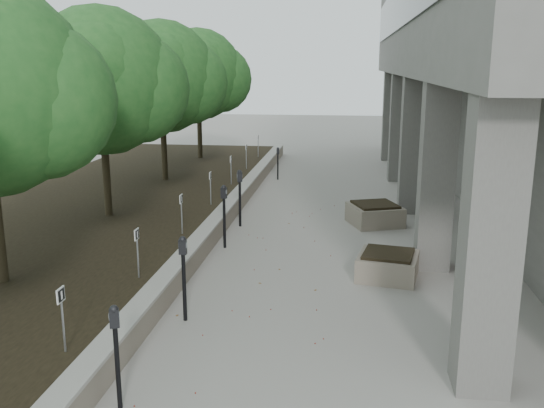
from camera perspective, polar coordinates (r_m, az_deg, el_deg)
The scene contains 20 objects.
retaining_wall at distance 16.57m, azimuth -4.51°, elevation -1.02°, with size 0.39×26.00×0.50m, color gray, non-canonical shape.
planting_bed at distance 17.70m, azimuth -16.23°, elevation -0.75°, with size 7.00×26.00×0.40m, color black.
crabapple_tree_3 at distance 16.05m, azimuth -16.02°, elevation 8.44°, with size 4.60×4.00×5.44m, color #205420, non-canonical shape.
crabapple_tree_4 at distance 20.73m, azimuth -10.54°, elevation 9.73°, with size 4.60×4.00×5.44m, color #205420, non-canonical shape.
crabapple_tree_5 at distance 25.53m, azimuth -7.08°, elevation 10.50°, with size 4.60×4.00×5.44m, color #205420, non-canonical shape.
parking_sign_2 at distance 8.89m, azimuth -19.50°, elevation -10.49°, with size 0.04×0.22×0.96m, color black, non-canonical shape.
parking_sign_3 at distance 11.46m, azimuth -12.81°, elevation -4.65°, with size 0.04×0.22×0.96m, color black, non-canonical shape.
parking_sign_4 at distance 14.19m, azimuth -8.70°, elevation -0.97°, with size 0.04×0.22×0.96m, color black, non-canonical shape.
parking_sign_5 at distance 17.02m, azimuth -5.94°, elevation 1.51°, with size 0.04×0.22×0.96m, color black, non-canonical shape.
parking_sign_6 at distance 19.90m, azimuth -3.96°, elevation 3.27°, with size 0.04×0.22×0.96m, color black, non-canonical shape.
parking_sign_7 at distance 22.81m, azimuth -2.49°, elevation 4.59°, with size 0.04×0.22×0.96m, color black, non-canonical shape.
parking_sign_8 at distance 25.74m, azimuth -1.34°, elevation 5.60°, with size 0.04×0.22×0.96m, color black, non-canonical shape.
parking_meter_1 at distance 8.02m, azimuth -14.70°, elevation -14.10°, with size 0.14×0.10×1.43m, color black, non-canonical shape.
parking_meter_2 at distance 10.33m, azimuth -8.48°, elevation -7.14°, with size 0.15×0.11×1.53m, color black, non-canonical shape.
parking_meter_3 at distance 14.25m, azimuth -4.62°, elevation -1.22°, with size 0.15×0.11×1.55m, color black, non-canonical shape.
parking_meter_4 at distance 16.11m, azimuth -3.11°, elevation 0.55°, with size 0.16×0.11×1.57m, color black, non-canonical shape.
parking_meter_5 at distance 22.70m, azimuth 0.57°, elevation 3.92°, with size 0.12×0.09×1.26m, color black, non-canonical shape.
planter_front at distance 12.60m, azimuth 11.08°, elevation -5.78°, with size 1.19×1.19×0.55m, color gray, non-canonical shape.
planter_back at distance 16.64m, azimuth 9.87°, elevation -0.94°, with size 1.29×1.29×0.60m, color gray, non-canonical shape.
berry_scatter at distance 12.59m, azimuth -0.49°, elevation -6.82°, with size 3.30×14.10×0.02m, color maroon, non-canonical shape.
Camera 1 is at (1.53, -6.70, 4.36)m, focal length 39.10 mm.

